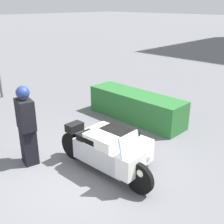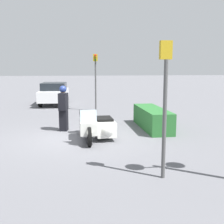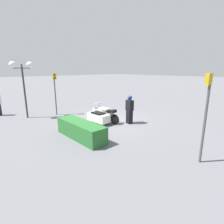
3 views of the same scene
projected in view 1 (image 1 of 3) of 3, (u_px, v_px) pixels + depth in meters
name	position (u px, v px, depth m)	size (l,w,h in m)	color
ground_plane	(81.00, 176.00, 5.88)	(160.00, 160.00, 0.00)	slate
police_motorcycle	(114.00, 148.00, 6.06)	(2.57, 1.25, 1.15)	black
officer_rider	(26.00, 124.00, 6.05)	(0.54, 0.40, 1.81)	black
hedge_bush_curbside	(136.00, 106.00, 8.62)	(3.17, 0.90, 0.84)	#28662D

